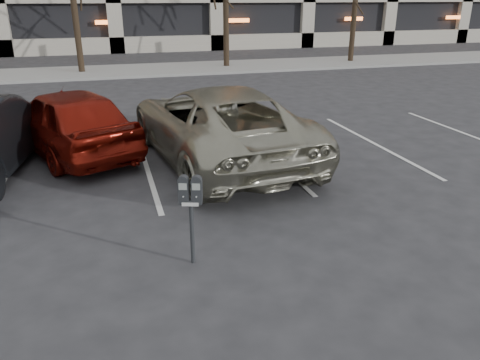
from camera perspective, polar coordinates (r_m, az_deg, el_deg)
name	(u,v)px	position (r m, az deg, el deg)	size (l,w,h in m)	color
ground	(237,199)	(8.43, -0.31, -2.37)	(140.00, 140.00, 0.00)	#28282B
sidewalk	(147,70)	(23.74, -11.29, 13.01)	(80.00, 4.00, 0.12)	gray
stall_lines	(146,165)	(10.32, -11.38, 1.79)	(16.90, 5.20, 0.00)	silver
parking_meter	(191,199)	(6.12, -6.05, -2.27)	(0.34, 0.22, 1.25)	black
suv_silver	(218,123)	(10.28, -2.71, 6.91)	(3.42, 6.21, 1.65)	#A6A38D
car_red	(69,121)	(11.36, -20.13, 6.78)	(1.83, 4.55, 1.55)	maroon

